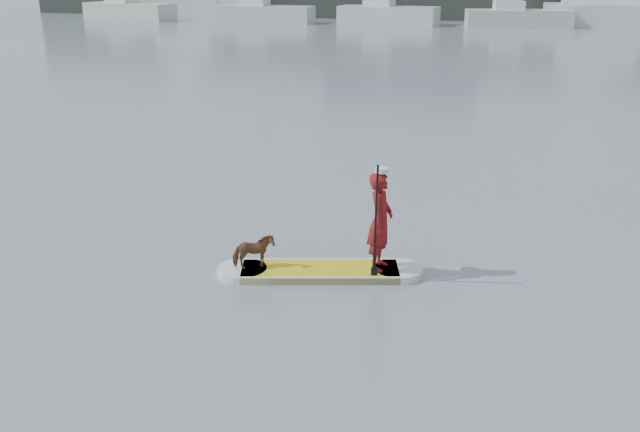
% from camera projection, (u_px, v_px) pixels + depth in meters
% --- Properties ---
extents(ground, '(140.00, 140.00, 0.00)m').
position_uv_depth(ground, '(518.00, 233.00, 13.17)').
color(ground, slate).
rests_on(ground, ground).
extents(paddleboard, '(3.22, 1.43, 0.12)m').
position_uv_depth(paddleboard, '(320.00, 271.00, 11.40)').
color(paddleboard, '#CBC813').
rests_on(paddleboard, ground).
extents(paddler, '(0.40, 0.59, 1.59)m').
position_uv_depth(paddler, '(380.00, 221.00, 11.11)').
color(paddler, maroon).
rests_on(paddler, paddleboard).
extents(white_cap, '(0.22, 0.22, 0.07)m').
position_uv_depth(white_cap, '(382.00, 170.00, 10.83)').
color(white_cap, silver).
rests_on(white_cap, paddler).
extents(dog, '(0.71, 0.61, 0.55)m').
position_uv_depth(dog, '(253.00, 252.00, 11.29)').
color(dog, '#58311E').
rests_on(dog, paddleboard).
extents(paddle, '(0.11, 0.30, 2.00)m').
position_uv_depth(paddle, '(375.00, 235.00, 10.88)').
color(paddle, black).
rests_on(paddle, ground).
extents(sailboat_a, '(8.52, 4.21, 11.85)m').
position_uv_depth(sailboat_a, '(129.00, 10.00, 61.02)').
color(sailboat_a, silver).
rests_on(sailboat_a, ground).
extents(sailboat_b, '(8.24, 2.65, 12.16)m').
position_uv_depth(sailboat_b, '(262.00, 12.00, 58.11)').
color(sailboat_b, silver).
rests_on(sailboat_b, ground).
extents(sailboat_c, '(8.04, 3.53, 11.17)m').
position_uv_depth(sailboat_c, '(387.00, 14.00, 56.32)').
color(sailboat_c, silver).
rests_on(sailboat_c, ground).
extents(sailboat_d, '(8.08, 3.73, 11.46)m').
position_uv_depth(sailboat_d, '(518.00, 16.00, 53.79)').
color(sailboat_d, silver).
rests_on(sailboat_d, ground).
extents(motor_yacht_a, '(10.31, 3.21, 6.18)m').
position_uv_depth(motor_yacht_a, '(609.00, 3.00, 53.75)').
color(motor_yacht_a, silver).
rests_on(motor_yacht_a, ground).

